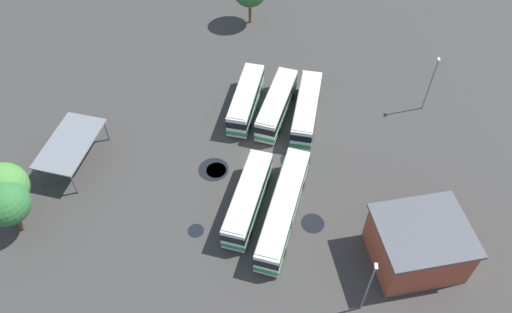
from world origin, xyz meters
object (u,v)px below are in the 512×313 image
maintenance_shelter (70,144)px  lamp_post_mid_lot (431,82)px  bus_row1_slot1 (277,104)px  lamp_post_far_corner (369,286)px  bus_row1_slot2 (246,99)px  tree_north_edge (4,187)px  bus_row0_slot0 (283,209)px  depot_building (418,244)px  tree_northeast (7,204)px  bus_row1_slot0 (306,109)px  bus_row0_slot1 (248,198)px

maintenance_shelter → lamp_post_mid_lot: bearing=-72.7°
maintenance_shelter → bus_row1_slot1: bearing=-66.4°
maintenance_shelter → lamp_post_far_corner: lamp_post_far_corner is taller
bus_row1_slot2 → tree_north_edge: 29.96m
bus_row0_slot0 → maintenance_shelter: bus_row0_slot0 is taller
bus_row0_slot0 → bus_row1_slot2: (16.65, 5.81, -0.00)m
lamp_post_far_corner → bus_row1_slot1: bearing=21.1°
bus_row1_slot1 → bus_row1_slot2: 4.08m
depot_building → tree_north_edge: (1.78, 42.78, 1.95)m
bus_row1_slot1 → lamp_post_far_corner: lamp_post_far_corner is taller
bus_row0_slot0 → depot_building: bearing=-105.2°
bus_row1_slot2 → lamp_post_mid_lot: size_ratio=1.36×
depot_building → tree_northeast: size_ratio=1.51×
bus_row1_slot0 → bus_row1_slot2: (1.07, 7.86, -0.00)m
lamp_post_far_corner → tree_north_edge: size_ratio=1.16×
lamp_post_mid_lot → lamp_post_far_corner: 30.17m
depot_building → lamp_post_mid_lot: 23.15m
depot_building → tree_north_edge: bearing=87.6°
lamp_post_far_corner → tree_northeast: 36.48m
tree_north_edge → bus_row1_slot1: bearing=-56.7°
bus_row1_slot1 → tree_northeast: bearing=127.5°
bus_row1_slot0 → tree_north_edge: bearing=119.3°
bus_row0_slot0 → bus_row0_slot1: same height
tree_northeast → tree_north_edge: (2.09, 1.22, -0.04)m
depot_building → tree_northeast: 41.61m
bus_row0_slot0 → tree_northeast: size_ratio=2.10×
depot_building → lamp_post_far_corner: size_ratio=1.27×
bus_row1_slot0 → tree_north_edge: 35.88m
bus_row1_slot2 → tree_northeast: tree_northeast is taller
lamp_post_far_corner → tree_northeast: size_ratio=1.18×
bus_row0_slot1 → depot_building: size_ratio=1.10×
bus_row0_slot0 → bus_row0_slot1: bearing=76.0°
maintenance_shelter → tree_northeast: 10.35m
bus_row1_slot2 → depot_building: size_ratio=1.04×
bus_row0_slot1 → lamp_post_far_corner: (-10.61, -12.04, 2.81)m
lamp_post_mid_lot → depot_building: bearing=170.6°
depot_building → maintenance_shelter: 39.98m
lamp_post_far_corner → bus_row1_slot0: bearing=13.5°
bus_row1_slot2 → depot_building: bearing=-136.3°
bus_row0_slot0 → bus_row1_slot0: 15.71m
bus_row1_slot1 → lamp_post_mid_lot: bearing=-81.1°
tree_north_edge → bus_row1_slot2: bearing=-51.5°
bus_row0_slot0 → lamp_post_mid_lot: (19.07, -17.40, 2.69)m
bus_row0_slot0 → tree_northeast: bearing=98.2°
lamp_post_far_corner → bus_row0_slot0: bearing=40.1°
bus_row1_slot1 → bus_row0_slot0: bearing=-173.7°
bus_row1_slot0 → lamp_post_mid_lot: lamp_post_mid_lot is taller
bus_row0_slot1 → bus_row1_slot0: 15.77m
maintenance_shelter → lamp_post_mid_lot: (13.23, -42.58, 1.30)m
bus_row0_slot0 → maintenance_shelter: size_ratio=1.53×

